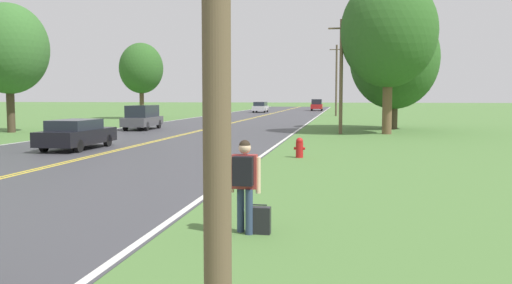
% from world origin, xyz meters
% --- Properties ---
extents(hitchhiker_person, '(0.60, 0.43, 1.76)m').
position_xyz_m(hitchhiker_person, '(8.78, 2.01, 1.07)').
color(hitchhiker_person, navy).
rests_on(hitchhiker_person, ground).
extents(suitcase, '(0.44, 0.20, 0.56)m').
position_xyz_m(suitcase, '(9.04, 2.06, 0.25)').
color(suitcase, black).
rests_on(suitcase, ground).
extents(fire_hydrant, '(0.47, 0.31, 0.84)m').
position_xyz_m(fire_hydrant, '(8.73, 14.67, 0.43)').
color(fire_hydrant, red).
rests_on(fire_hydrant, ground).
extents(utility_pole_midground, '(1.80, 0.24, 7.66)m').
position_xyz_m(utility_pole_midground, '(10.26, 29.27, 3.98)').
color(utility_pole_midground, brown).
rests_on(utility_pole_midground, ground).
extents(utility_pole_far, '(1.80, 0.24, 8.99)m').
position_xyz_m(utility_pole_far, '(9.36, 61.90, 4.65)').
color(utility_pole_far, brown).
rests_on(utility_pole_far, ground).
extents(tree_behind_sign, '(6.40, 6.40, 10.48)m').
position_xyz_m(tree_behind_sign, '(13.35, 29.61, 6.78)').
color(tree_behind_sign, brown).
rests_on(tree_behind_sign, ground).
extents(tree_mid_treeline, '(5.46, 5.46, 8.98)m').
position_xyz_m(tree_mid_treeline, '(-12.60, 26.90, 5.82)').
color(tree_mid_treeline, '#473828').
rests_on(tree_mid_treeline, ground).
extents(tree_right_cluster, '(6.79, 6.79, 9.36)m').
position_xyz_m(tree_right_cluster, '(14.23, 35.38, 5.44)').
color(tree_right_cluster, '#473828').
rests_on(tree_right_cluster, ground).
extents(tree_far_back, '(4.89, 4.89, 8.47)m').
position_xyz_m(tree_far_back, '(-12.07, 50.32, 5.63)').
color(tree_far_back, brown).
rests_on(tree_far_back, ground).
extents(car_black_sedan_approaching, '(1.94, 4.83, 1.43)m').
position_xyz_m(car_black_sedan_approaching, '(-2.16, 16.44, 0.74)').
color(car_black_sedan_approaching, black).
rests_on(car_black_sedan_approaching, ground).
extents(car_dark_grey_suv_mid_near, '(2.01, 4.90, 1.85)m').
position_xyz_m(car_dark_grey_suv_mid_near, '(-4.68, 31.51, 0.96)').
color(car_dark_grey_suv_mid_near, black).
rests_on(car_dark_grey_suv_mid_near, ground).
extents(car_silver_van_mid_far, '(1.93, 4.80, 1.64)m').
position_xyz_m(car_silver_van_mid_far, '(-2.45, 75.02, 0.88)').
color(car_silver_van_mid_far, black).
rests_on(car_silver_van_mid_far, ground).
extents(car_red_suv_receding, '(1.98, 4.79, 1.99)m').
position_xyz_m(car_red_suv_receding, '(5.61, 86.82, 1.04)').
color(car_red_suv_receding, black).
rests_on(car_red_suv_receding, ground).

